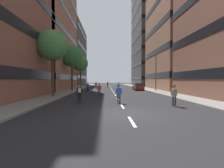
# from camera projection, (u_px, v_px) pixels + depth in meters

# --- Properties ---
(ground_plane) EXTENTS (167.49, 167.49, 0.00)m
(ground_plane) POSITION_uv_depth(u_px,v_px,m) (112.00, 89.00, 38.57)
(ground_plane) COLOR black
(sidewalk_left) EXTENTS (2.93, 76.77, 0.14)m
(sidewalk_left) POSITION_uv_depth(u_px,v_px,m) (79.00, 88.00, 41.75)
(sidewalk_left) COLOR gray
(sidewalk_left) RESTS_ON ground_plane
(sidewalk_right) EXTENTS (2.93, 76.77, 0.14)m
(sidewalk_right) POSITION_uv_depth(u_px,v_px,m) (143.00, 88.00, 42.36)
(sidewalk_right) COLOR gray
(sidewalk_right) RESTS_ON ground_plane
(lane_markings) EXTENTS (0.16, 62.20, 0.01)m
(lane_markings) POSITION_uv_depth(u_px,v_px,m) (112.00, 89.00, 38.65)
(lane_markings) COLOR silver
(lane_markings) RESTS_ON ground_plane
(building_left_mid) EXTENTS (13.63, 22.10, 32.16)m
(building_left_mid) POSITION_uv_depth(u_px,v_px,m) (36.00, 15.00, 35.69)
(building_left_mid) COLOR #9E6B51
(building_left_mid) RESTS_ON ground_plane
(building_left_far) EXTENTS (13.63, 23.52, 21.00)m
(building_left_far) POSITION_uv_depth(u_px,v_px,m) (64.00, 56.00, 59.57)
(building_left_far) COLOR #4C4744
(building_left_far) RESTS_ON ground_plane
(building_right_mid) EXTENTS (13.63, 17.63, 30.96)m
(building_right_mid) POSITION_uv_depth(u_px,v_px,m) (185.00, 20.00, 36.94)
(building_right_mid) COLOR #9E6B51
(building_right_mid) RESTS_ON ground_plane
(building_right_far) EXTENTS (13.63, 20.10, 37.48)m
(building_right_far) POSITION_uv_depth(u_px,v_px,m) (154.00, 34.00, 60.60)
(building_right_far) COLOR #4C4744
(building_right_far) RESTS_ON ground_plane
(parked_car_near) EXTENTS (1.82, 4.40, 1.52)m
(parked_car_near) POSITION_uv_depth(u_px,v_px,m) (138.00, 87.00, 34.87)
(parked_car_near) COLOR maroon
(parked_car_near) RESTS_ON ground_plane
(street_tree_near) EXTENTS (3.85, 3.85, 8.33)m
(street_tree_near) POSITION_uv_depth(u_px,v_px,m) (53.00, 46.00, 20.98)
(street_tree_near) COLOR #4C3823
(street_tree_near) RESTS_ON sidewalk_left
(street_tree_mid) EXTENTS (4.35, 4.35, 8.92)m
(street_tree_mid) POSITION_uv_depth(u_px,v_px,m) (72.00, 56.00, 33.02)
(street_tree_mid) COLOR #4C3823
(street_tree_mid) RESTS_ON sidewalk_left
(street_tree_far) EXTENTS (3.99, 3.99, 8.38)m
(street_tree_far) POSITION_uv_depth(u_px,v_px,m) (80.00, 64.00, 44.18)
(street_tree_far) COLOR #4C3823
(street_tree_far) RESTS_ON sidewalk_left
(streetlamp_right) EXTENTS (2.13, 0.30, 6.50)m
(streetlamp_right) POSITION_uv_depth(u_px,v_px,m) (154.00, 69.00, 30.16)
(streetlamp_right) COLOR #3F3F44
(streetlamp_right) RESTS_ON sidewalk_right
(skater_0) EXTENTS (0.56, 0.92, 1.78)m
(skater_0) POSITION_uv_depth(u_px,v_px,m) (96.00, 84.00, 43.21)
(skater_0) COLOR brown
(skater_0) RESTS_ON ground_plane
(skater_1) EXTENTS (0.56, 0.92, 1.78)m
(skater_1) POSITION_uv_depth(u_px,v_px,m) (119.00, 93.00, 15.43)
(skater_1) COLOR brown
(skater_1) RESTS_ON ground_plane
(skater_2) EXTENTS (0.57, 0.92, 1.78)m
(skater_2) POSITION_uv_depth(u_px,v_px,m) (88.00, 87.00, 28.87)
(skater_2) COLOR brown
(skater_2) RESTS_ON ground_plane
(skater_3) EXTENTS (0.56, 0.92, 1.78)m
(skater_3) POSITION_uv_depth(u_px,v_px,m) (174.00, 94.00, 13.64)
(skater_3) COLOR brown
(skater_3) RESTS_ON ground_plane
(skater_4) EXTENTS (0.57, 0.92, 1.78)m
(skater_4) POSITION_uv_depth(u_px,v_px,m) (119.00, 87.00, 28.85)
(skater_4) COLOR brown
(skater_4) RESTS_ON ground_plane
(skater_5) EXTENTS (0.56, 0.92, 1.78)m
(skater_5) POSITION_uv_depth(u_px,v_px,m) (108.00, 84.00, 46.64)
(skater_5) COLOR brown
(skater_5) RESTS_ON ground_plane
(skater_6) EXTENTS (0.57, 0.92, 1.78)m
(skater_6) POSITION_uv_depth(u_px,v_px,m) (79.00, 92.00, 15.65)
(skater_6) COLOR brown
(skater_6) RESTS_ON ground_plane
(skater_7) EXTENTS (0.56, 0.92, 1.78)m
(skater_7) POSITION_uv_depth(u_px,v_px,m) (99.00, 89.00, 21.57)
(skater_7) COLOR brown
(skater_7) RESTS_ON ground_plane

